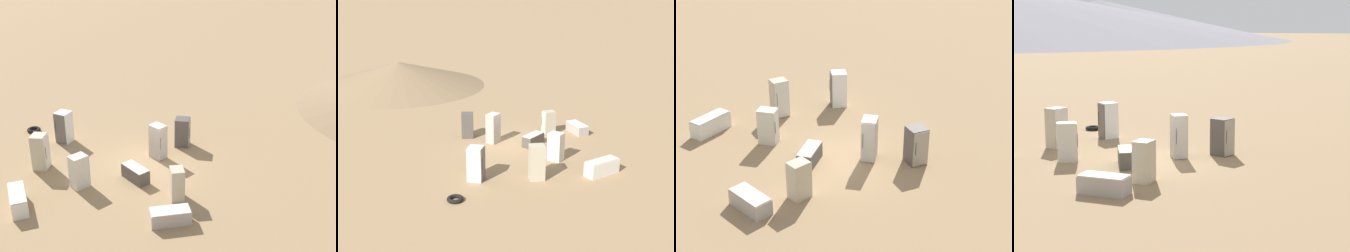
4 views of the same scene
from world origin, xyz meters
TOP-DOWN VIEW (x-y plane):
  - ground_plane at (0.00, 0.00)m, footprint 1000.00×1000.00m
  - discarded_fridge_0 at (-2.70, -2.23)m, footprint 0.94×0.96m
  - discarded_fridge_1 at (-0.29, -1.42)m, footprint 1.46×1.44m
  - discarded_fridge_2 at (1.75, -2.76)m, footprint 0.73×0.86m
  - discarded_fridge_3 at (-4.83, -4.15)m, footprint 1.43×1.95m
  - discarded_fridge_4 at (-5.01, -0.77)m, footprint 0.73×0.74m
  - discarded_fridge_5 at (1.63, -4.59)m, footprint 1.76×1.15m
  - discarded_fridge_6 at (0.50, 0.88)m, footprint 0.97×0.94m
  - discarded_fridge_7 at (-4.76, 2.20)m, footprint 0.92×0.95m
  - discarded_fridge_8 at (1.63, 2.37)m, footprint 0.81×0.75m
  - scrap_tire at (-6.92, 3.27)m, footprint 0.76×0.76m

SIDE VIEW (x-z plane):
  - ground_plane at x=0.00m, z-range 0.00..0.00m
  - scrap_tire at x=-6.92m, z-range 0.00..0.19m
  - discarded_fridge_5 at x=1.63m, z-range 0.00..0.63m
  - discarded_fridge_1 at x=-0.29m, z-range 0.00..0.68m
  - discarded_fridge_3 at x=-4.83m, z-range 0.00..0.77m
  - discarded_fridge_2 at x=1.75m, z-range 0.00..1.46m
  - discarded_fridge_8 at x=1.63m, z-range 0.00..1.54m
  - discarded_fridge_0 at x=-2.70m, z-range 0.00..1.56m
  - discarded_fridge_7 at x=-4.76m, z-range 0.00..1.72m
  - discarded_fridge_4 at x=-5.01m, z-range 0.00..1.78m
  - discarded_fridge_6 at x=0.50m, z-range 0.00..1.78m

